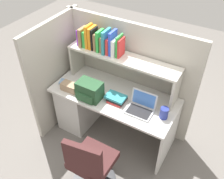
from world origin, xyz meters
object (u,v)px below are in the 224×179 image
at_px(snack_canister, 164,113).
at_px(office_chair, 91,167).
at_px(backpack, 89,91).
at_px(computer_mouse, 62,82).
at_px(tissue_box, 70,87).
at_px(laptop, 141,107).
at_px(paper_cup, 99,87).

bearing_deg(snack_canister, office_chair, -122.10).
distance_m(backpack, office_chair, 0.88).
relative_size(computer_mouse, snack_canister, 0.75).
height_order(backpack, tissue_box, backpack).
distance_m(laptop, paper_cup, 0.63).
xyz_separation_m(paper_cup, snack_canister, (0.89, -0.05, 0.03)).
height_order(computer_mouse, tissue_box, tissue_box).
height_order(paper_cup, tissue_box, tissue_box).
bearing_deg(computer_mouse, laptop, -14.46).
bearing_deg(tissue_box, snack_canister, 5.15).
distance_m(paper_cup, office_chair, 0.99).
height_order(laptop, computer_mouse, laptop).
relative_size(tissue_box, snack_canister, 1.58).
height_order(laptop, snack_canister, laptop).
relative_size(computer_mouse, office_chair, 0.11).
relative_size(computer_mouse, paper_cup, 1.28).
relative_size(snack_canister, office_chair, 0.15).
xyz_separation_m(snack_canister, office_chair, (-0.49, -0.78, -0.41)).
bearing_deg(paper_cup, computer_mouse, -165.90).
bearing_deg(backpack, paper_cup, 85.26).
bearing_deg(laptop, paper_cup, 173.65).
bearing_deg(office_chair, snack_canister, -131.14).
bearing_deg(office_chair, paper_cup, -72.68).
height_order(laptop, office_chair, laptop).
xyz_separation_m(backpack, computer_mouse, (-0.48, 0.06, -0.09)).
height_order(tissue_box, office_chair, office_chair).
bearing_deg(paper_cup, laptop, -6.35).
height_order(paper_cup, snack_canister, snack_canister).
bearing_deg(tissue_box, office_chair, -42.85).
bearing_deg(backpack, laptop, 10.42).
distance_m(backpack, computer_mouse, 0.49).
height_order(backpack, office_chair, backpack).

